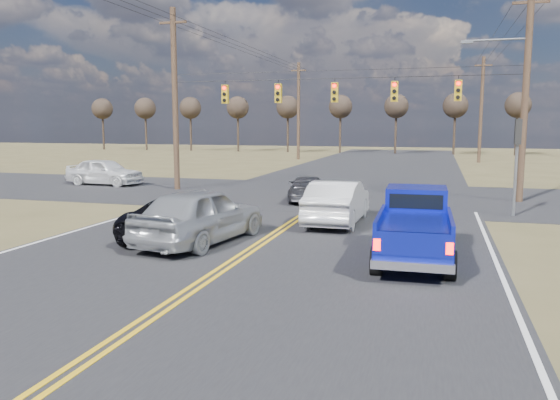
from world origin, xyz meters
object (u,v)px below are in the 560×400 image
(pickup_truck, at_px, (415,227))
(black_suv, at_px, (184,217))
(silver_suv, at_px, (201,215))
(white_car_queue, at_px, (338,202))
(cross_car_west, at_px, (105,172))
(dgrey_car_queue, at_px, (308,189))

(pickup_truck, xyz_separation_m, black_suv, (-7.37, 0.92, -0.21))
(silver_suv, xyz_separation_m, white_car_queue, (3.51, 4.54, -0.08))
(pickup_truck, relative_size, white_car_queue, 1.03)
(pickup_truck, bearing_deg, cross_car_west, 142.70)
(white_car_queue, bearing_deg, silver_suv, 52.72)
(pickup_truck, bearing_deg, silver_suv, 175.41)
(pickup_truck, distance_m, black_suv, 7.43)
(white_car_queue, xyz_separation_m, dgrey_car_queue, (-2.45, 5.50, -0.20))
(pickup_truck, height_order, white_car_queue, pickup_truck)
(pickup_truck, distance_m, cross_car_west, 23.45)
(black_suv, relative_size, white_car_queue, 1.03)
(silver_suv, distance_m, black_suv, 1.02)
(white_car_queue, height_order, cross_car_west, cross_car_west)
(pickup_truck, xyz_separation_m, silver_suv, (-6.53, 0.38, -0.02))
(dgrey_car_queue, bearing_deg, cross_car_west, -23.72)
(pickup_truck, relative_size, cross_car_west, 1.06)
(silver_suv, bearing_deg, dgrey_car_queue, -87.00)
(pickup_truck, distance_m, white_car_queue, 5.77)
(black_suv, relative_size, dgrey_car_queue, 1.21)
(cross_car_west, bearing_deg, black_suv, -133.04)
(silver_suv, relative_size, black_suv, 1.03)
(black_suv, bearing_deg, pickup_truck, 173.51)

